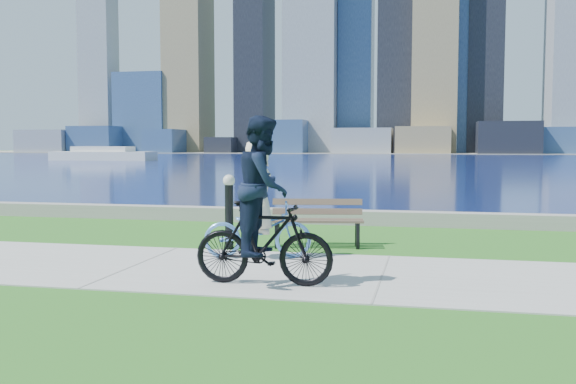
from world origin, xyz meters
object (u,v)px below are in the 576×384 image
Objects in this scene: park_bench at (317,218)px; cyclist_woman at (258,214)px; bollard_lamp at (229,206)px; cyclist_man at (264,215)px.

cyclist_woman reaches higher than park_bench.
park_bench is 1.30× the size of bollard_lamp.
park_bench is 0.90× the size of cyclist_woman.
bollard_lamp reaches higher than park_bench.
cyclist_woman is at bearing -48.29° from bollard_lamp.
bollard_lamp is at bearing 25.27° from cyclist_man.
cyclist_woman is at bearing 16.55° from cyclist_man.
cyclist_man is (1.45, -2.96, 0.20)m from bollard_lamp.
park_bench is 0.78× the size of cyclist_man.
park_bench is at bearing -2.92° from cyclist_man.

